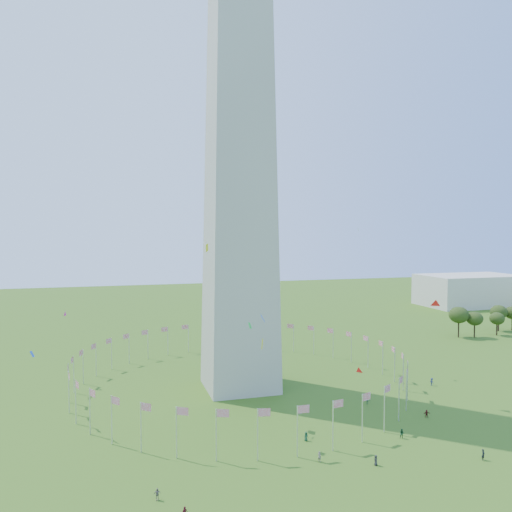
# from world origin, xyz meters

# --- Properties ---
(ground) EXTENTS (600.00, 600.00, 0.00)m
(ground) POSITION_xyz_m (0.00, 0.00, 0.00)
(ground) COLOR #315614
(ground) RESTS_ON ground
(washington_monument) EXTENTS (16.80, 16.80, 169.00)m
(washington_monument) POSITION_xyz_m (0.00, 50.00, 84.50)
(washington_monument) COLOR #B7B3A3
(washington_monument) RESTS_ON ground
(flag_ring) EXTENTS (80.24, 80.24, 9.00)m
(flag_ring) POSITION_xyz_m (-0.00, 50.00, 4.50)
(flag_ring) COLOR silver
(flag_ring) RESTS_ON ground
(gov_building_east_a) EXTENTS (50.00, 30.00, 16.00)m
(gov_building_east_a) POSITION_xyz_m (150.00, 150.00, 8.00)
(gov_building_east_a) COLOR beige
(gov_building_east_a) RESTS_ON ground
(crowd) EXTENTS (89.61, 74.38, 1.90)m
(crowd) POSITION_xyz_m (10.83, 1.86, 0.89)
(crowd) COLOR gray
(crowd) RESTS_ON ground
(kites_aloft) EXTENTS (110.45, 74.68, 35.04)m
(kites_aloft) POSITION_xyz_m (13.20, 26.02, 20.26)
(kites_aloft) COLOR red
(kites_aloft) RESTS_ON ground
(tree_line_east) EXTENTS (53.50, 15.60, 11.04)m
(tree_line_east) POSITION_xyz_m (111.98, 85.30, 4.82)
(tree_line_east) COLOR #354C19
(tree_line_east) RESTS_ON ground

